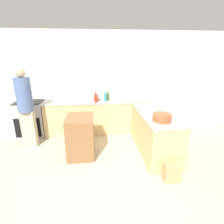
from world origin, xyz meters
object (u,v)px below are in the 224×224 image
at_px(range_oven, 31,119).
at_px(hot_sauce_bottle, 96,98).
at_px(mixing_bowl, 162,117).
at_px(olive_oil_bottle, 108,96).
at_px(paper_bag, 172,172).
at_px(vinegar_bottle_clear, 99,96).
at_px(person_by_range, 26,106).
at_px(dish_soap_bottle, 105,97).
at_px(island_table, 81,136).

bearing_deg(range_oven, hot_sauce_bottle, -5.62).
height_order(mixing_bowl, olive_oil_bottle, olive_oil_bottle).
distance_m(range_oven, olive_oil_bottle, 2.15).
relative_size(mixing_bowl, paper_bag, 1.03).
xyz_separation_m(vinegar_bottle_clear, person_by_range, (-1.66, -0.64, -0.02)).
xyz_separation_m(range_oven, paper_bag, (2.99, -2.18, -0.29)).
bearing_deg(hot_sauce_bottle, olive_oil_bottle, 26.74).
bearing_deg(olive_oil_bottle, vinegar_bottle_clear, 177.36).
xyz_separation_m(hot_sauce_bottle, person_by_range, (-1.58, -0.47, -0.03)).
distance_m(range_oven, mixing_bowl, 3.42).
bearing_deg(person_by_range, range_oven, 104.58).
bearing_deg(olive_oil_bottle, dish_soap_bottle, -139.51).
height_order(hot_sauce_bottle, person_by_range, person_by_range).
height_order(island_table, paper_bag, island_table).
height_order(mixing_bowl, dish_soap_bottle, dish_soap_bottle).
bearing_deg(island_table, hot_sauce_bottle, 70.14).
bearing_deg(range_oven, vinegar_bottle_clear, 0.16).
height_order(range_oven, paper_bag, range_oven).
bearing_deg(island_table, olive_oil_bottle, 59.26).
distance_m(mixing_bowl, dish_soap_bottle, 1.84).
relative_size(range_oven, olive_oil_bottle, 3.54).
distance_m(vinegar_bottle_clear, paper_bag, 2.61).
relative_size(range_oven, mixing_bowl, 2.69).
height_order(range_oven, vinegar_bottle_clear, vinegar_bottle_clear).
xyz_separation_m(mixing_bowl, paper_bag, (0.04, -0.53, -0.82)).
distance_m(range_oven, dish_soap_bottle, 2.07).
distance_m(hot_sauce_bottle, paper_bag, 2.51).
distance_m(hot_sauce_bottle, vinegar_bottle_clear, 0.20).
relative_size(mixing_bowl, person_by_range, 0.19).
relative_size(vinegar_bottle_clear, olive_oil_bottle, 1.03).
bearing_deg(island_table, mixing_bowl, -17.14).
bearing_deg(olive_oil_bottle, person_by_range, -161.71).
relative_size(mixing_bowl, hot_sauce_bottle, 1.25).
height_order(mixing_bowl, person_by_range, person_by_range).
bearing_deg(person_by_range, mixing_bowl, -19.80).
height_order(island_table, olive_oil_bottle, olive_oil_bottle).
bearing_deg(person_by_range, island_table, -23.07).
relative_size(range_oven, paper_bag, 2.76).
xyz_separation_m(island_table, olive_oil_bottle, (0.69, 1.15, 0.58)).
bearing_deg(hot_sauce_bottle, range_oven, 174.38).
height_order(olive_oil_bottle, person_by_range, person_by_range).
xyz_separation_m(vinegar_bottle_clear, paper_bag, (1.16, -2.18, -0.85)).
distance_m(dish_soap_bottle, paper_bag, 2.48).
xyz_separation_m(mixing_bowl, vinegar_bottle_clear, (-1.12, 1.65, 0.04)).
xyz_separation_m(mixing_bowl, dish_soap_bottle, (-0.96, 1.57, 0.04)).
relative_size(island_table, olive_oil_bottle, 3.35).
height_order(mixing_bowl, hot_sauce_bottle, hot_sauce_bottle).
height_order(person_by_range, paper_bag, person_by_range).
xyz_separation_m(range_oven, olive_oil_bottle, (2.08, -0.01, 0.56)).
bearing_deg(range_oven, olive_oil_bottle, -0.18).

